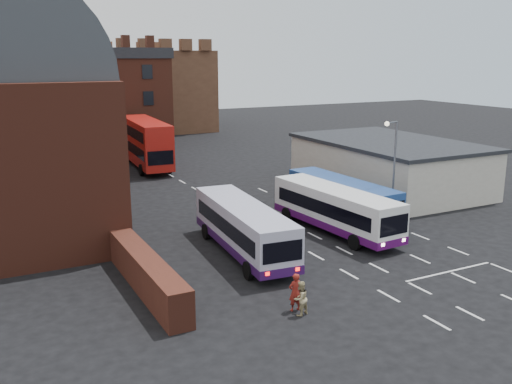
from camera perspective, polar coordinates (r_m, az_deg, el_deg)
name	(u,v)px	position (r m, az deg, el deg)	size (l,w,h in m)	color
ground	(340,269)	(31.72, 8.41, -7.65)	(180.00, 180.00, 0.00)	black
forecourt_wall	(147,274)	(28.85, -10.86, -8.03)	(1.20, 10.00, 1.80)	#602B1E
cream_building	(388,164)	(50.75, 13.09, 2.72)	(10.40, 16.40, 4.25)	beige
brick_terrace	(70,106)	(71.04, -18.12, 8.14)	(22.00, 10.00, 11.00)	brown
castle_keep	(126,90)	(93.04, -12.87, 9.90)	(22.00, 22.00, 12.00)	brown
bus_white_outbound	(243,225)	(33.25, -1.27, -3.33)	(3.42, 10.95, 2.94)	silver
bus_white_inbound	(335,207)	(37.60, 7.92, -1.48)	(3.25, 10.81, 2.91)	white
bus_blue	(342,196)	(41.00, 8.58, -0.35)	(2.91, 10.29, 2.78)	#21468C
bus_red_double	(146,143)	(59.91, -10.97, 4.87)	(3.73, 12.41, 4.90)	#B51912
street_lamp	(393,162)	(40.03, 13.51, 2.97)	(1.40, 0.61, 7.12)	slate
pedestrian_red	(295,292)	(26.34, 3.93, -9.95)	(0.66, 0.43, 1.80)	maroon
pedestrian_beige	(300,298)	(25.97, 4.47, -10.56)	(0.78, 0.60, 1.60)	tan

